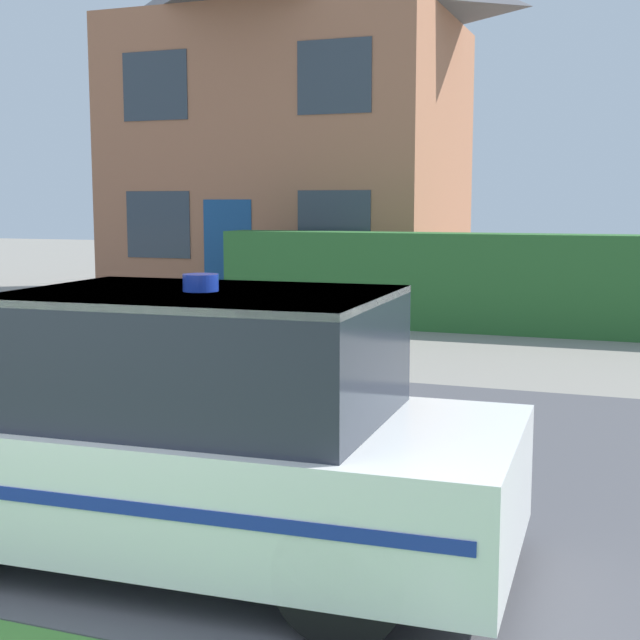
{
  "coord_description": "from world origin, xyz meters",
  "views": [
    {
      "loc": [
        2.91,
        -2.15,
        2.03
      ],
      "look_at": [
        0.31,
        4.86,
        1.05
      ],
      "focal_mm": 50.0,
      "sensor_mm": 36.0,
      "label": 1
    }
  ],
  "objects": [
    {
      "name": "police_car",
      "position": [
        0.49,
        2.21,
        0.74
      ],
      "size": [
        3.86,
        1.76,
        1.63
      ],
      "rotation": [
        0.0,
        0.0,
        3.18
      ],
      "color": "black",
      "rests_on": "road_strip"
    },
    {
      "name": "road_strip",
      "position": [
        0.0,
        4.35,
        0.01
      ],
      "size": [
        28.0,
        6.32,
        0.01
      ],
      "primitive_type": "cube",
      "color": "#4C4C51",
      "rests_on": "ground"
    },
    {
      "name": "garden_hedge",
      "position": [
        0.44,
        11.97,
        0.78
      ],
      "size": [
        8.79,
        0.8,
        1.56
      ],
      "primitive_type": "cube",
      "color": "#2D662D",
      "rests_on": "ground"
    },
    {
      "name": "house_left",
      "position": [
        -4.33,
        15.79,
        4.17
      ],
      "size": [
        6.97,
        5.52,
        8.17
      ],
      "color": "#A86B4C",
      "rests_on": "ground"
    }
  ]
}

